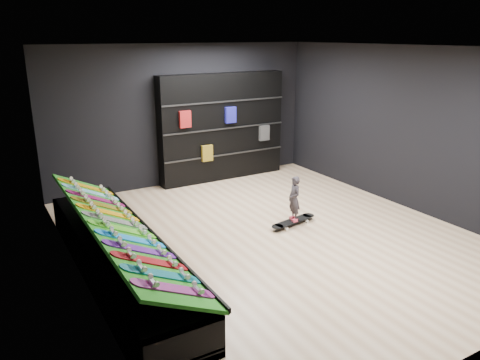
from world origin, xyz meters
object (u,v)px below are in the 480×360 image
back_shelving (222,127)px  floor_skateboard (293,223)px  display_rack (118,259)px  child (294,207)px

back_shelving → floor_skateboard: bearing=-94.9°
display_rack → child: child is taller
child → display_rack: bearing=-75.5°
display_rack → floor_skateboard: display_rack is taller
back_shelving → floor_skateboard: 3.31m
floor_skateboard → child: 0.28m
back_shelving → child: size_ratio=6.23×
display_rack → floor_skateboard: 3.15m
display_rack → floor_skateboard: bearing=4.0°
display_rack → back_shelving: (3.41, 3.32, 0.94)m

